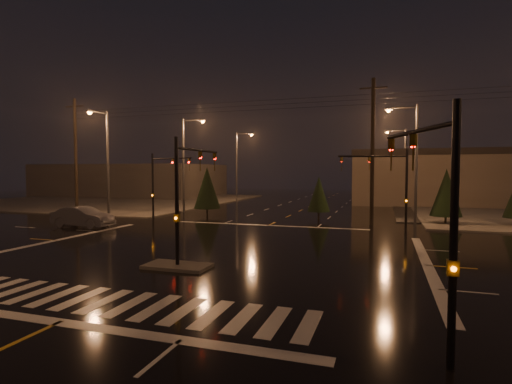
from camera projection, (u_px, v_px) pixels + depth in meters
ground at (213, 251)px, 22.15m from camera, size 140.00×140.00×0.00m
sidewalk_nw at (112, 200)px, 59.90m from camera, size 36.00×36.00×0.12m
median_island at (177, 266)px, 18.35m from camera, size 3.00×1.60×0.15m
crosswalk at (105, 301)px, 13.60m from camera, size 15.00×2.60×0.01m
stop_bar_near at (59, 322)px, 11.70m from camera, size 16.00×0.50×0.01m
stop_bar_far at (268, 225)px, 32.60m from camera, size 16.00×0.50×0.01m
commercial_block at (132, 180)px, 72.70m from camera, size 30.00×18.00×5.60m
signal_mast_median at (186, 186)px, 19.04m from camera, size 0.25×4.59×6.00m
signal_mast_ne at (392, 180)px, 28.65m from camera, size 4.84×1.86×6.00m
signal_mast_nw at (160, 179)px, 34.51m from camera, size 4.84×1.86×6.00m
signal_mast_se at (437, 202)px, 9.54m from camera, size 1.55×3.87×6.00m
streetlight_1 at (186, 158)px, 42.40m from camera, size 2.77×0.32×10.00m
streetlight_2 at (239, 162)px, 57.59m from camera, size 2.77×0.32×10.00m
streetlight_3 at (412, 155)px, 33.59m from camera, size 2.77×0.32×10.00m
streetlight_4 at (403, 161)px, 52.59m from camera, size 2.77×0.32×10.00m
streetlight_5 at (105, 157)px, 37.41m from camera, size 0.32×2.77×10.00m
utility_pole_0 at (76, 155)px, 41.92m from camera, size 2.20×0.32×12.00m
utility_pole_1 at (372, 150)px, 32.66m from camera, size 2.20×0.32×12.00m
conifer_0 at (446, 192)px, 33.16m from camera, size 2.53×2.53×4.65m
conifer_3 at (207, 188)px, 40.02m from camera, size 2.65×2.65×4.85m
conifer_4 at (319, 194)px, 36.86m from camera, size 2.08×2.08×3.94m
car_crossing at (83, 217)px, 31.46m from camera, size 4.99×1.75×1.64m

